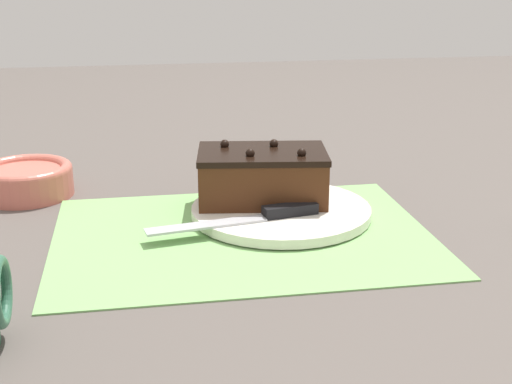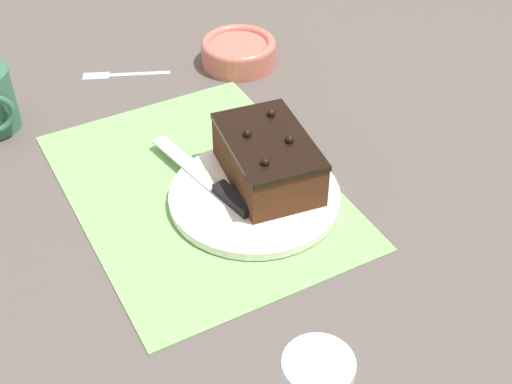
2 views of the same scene
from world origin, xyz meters
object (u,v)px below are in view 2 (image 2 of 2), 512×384
(serving_knife, at_px, (217,186))
(small_bowl, at_px, (239,51))
(chocolate_cake, at_px, (268,159))
(dessert_fork, at_px, (119,75))
(cake_plate, at_px, (255,196))

(serving_knife, distance_m, small_bowl, 0.36)
(chocolate_cake, height_order, dessert_fork, chocolate_cake)
(chocolate_cake, relative_size, serving_knife, 0.83)
(cake_plate, relative_size, small_bowl, 1.79)
(small_bowl, bearing_deg, chocolate_cake, -20.71)
(cake_plate, bearing_deg, small_bowl, 155.83)
(cake_plate, xyz_separation_m, small_bowl, (-0.34, 0.15, 0.01))
(chocolate_cake, relative_size, small_bowl, 1.39)
(chocolate_cake, bearing_deg, serving_knife, -99.77)
(cake_plate, xyz_separation_m, dessert_fork, (-0.40, -0.05, -0.01))
(small_bowl, relative_size, dessert_fork, 0.91)
(serving_knife, bearing_deg, small_bowl, 47.82)
(small_bowl, xyz_separation_m, dessert_fork, (-0.06, -0.20, -0.02))
(cake_plate, distance_m, dessert_fork, 0.41)
(cake_plate, xyz_separation_m, chocolate_cake, (-0.02, 0.03, 0.04))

